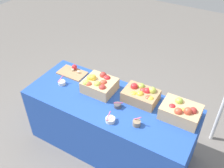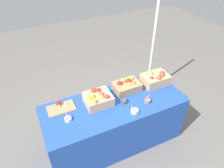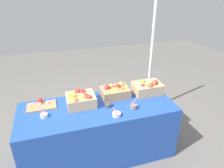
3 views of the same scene
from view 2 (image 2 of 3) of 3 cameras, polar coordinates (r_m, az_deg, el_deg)
The scene contains 11 objects.
ground_plane at distance 3.33m, azimuth 0.50°, elevation -14.65°, with size 10.00×10.00×0.00m, color slate.
table at distance 3.05m, azimuth 0.54°, elevation -10.38°, with size 1.90×0.76×0.74m, color #234CAD.
apple_crate_left at distance 3.13m, azimuth 11.69°, elevation 1.40°, with size 0.38×0.27×0.20m.
apple_crate_middle at distance 2.96m, azimuth 4.13°, elevation -0.45°, with size 0.37×0.26×0.17m.
apple_crate_right at distance 2.73m, azimuth -3.82°, elevation -3.91°, with size 0.34×0.30×0.19m.
cutting_board_back at distance 2.78m, azimuth -13.70°, elevation -6.14°, with size 0.35×0.21×0.08m.
sample_bowl_near at distance 2.78m, azimuth 3.21°, elevation -4.71°, with size 0.09×0.10×0.10m.
sample_bowl_mid at distance 2.82m, azimuth 9.56°, elevation -4.52°, with size 0.08×0.08×0.11m.
sample_bowl_far at distance 2.66m, azimuth 6.13°, elevation -7.28°, with size 0.10×0.10×0.09m.
sample_bowl_extra at distance 2.61m, azimuth -11.80°, elevation -9.27°, with size 0.08×0.09×0.10m.
tent_pole at distance 3.64m, azimuth 10.97°, elevation 9.82°, with size 0.04×0.04×1.95m, color white.
Camera 2 is at (-0.90, -1.84, 2.63)m, focal length 33.82 mm.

